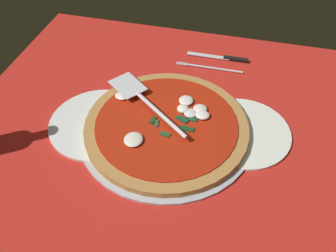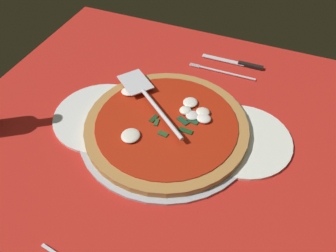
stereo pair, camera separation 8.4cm
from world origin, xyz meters
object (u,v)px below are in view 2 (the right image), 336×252
(dinner_plate_right, at_px, (242,140))
(place_setting_far, at_px, (230,68))
(pizza_server, at_px, (148,98))
(dinner_plate_left, at_px, (103,117))
(pizza, at_px, (168,126))

(dinner_plate_right, bearing_deg, place_setting_far, 111.24)
(dinner_plate_right, distance_m, pizza_server, 0.25)
(dinner_plate_left, distance_m, pizza, 0.17)
(dinner_plate_left, bearing_deg, pizza, 6.60)
(dinner_plate_right, xyz_separation_m, pizza, (-0.17, -0.04, 0.01))
(pizza, height_order, pizza_server, pizza_server)
(dinner_plate_right, relative_size, pizza_server, 0.95)
(pizza, bearing_deg, dinner_plate_left, -173.40)
(dinner_plate_left, distance_m, place_setting_far, 0.40)
(pizza_server, bearing_deg, pizza, -175.26)
(pizza, bearing_deg, place_setting_far, 76.42)
(dinner_plate_left, relative_size, pizza_server, 1.01)
(dinner_plate_left, height_order, pizza_server, pizza_server)
(dinner_plate_left, height_order, pizza, pizza)
(pizza_server, distance_m, place_setting_far, 0.29)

